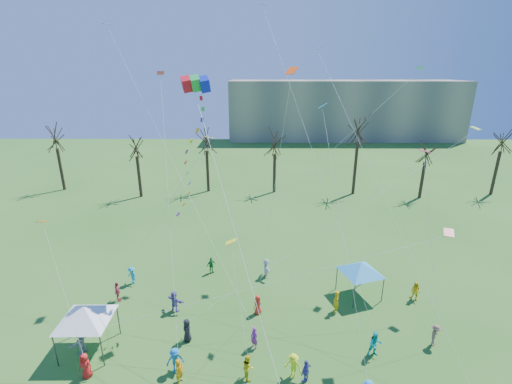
{
  "coord_description": "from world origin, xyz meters",
  "views": [
    {
      "loc": [
        -0.46,
        -14.72,
        17.83
      ],
      "look_at": [
        -0.63,
        5.0,
        11.0
      ],
      "focal_mm": 25.0,
      "sensor_mm": 36.0,
      "label": 1
    }
  ],
  "objects_px": {
    "distant_building": "(344,110)",
    "canopy_tent_white": "(85,314)",
    "big_box_kite": "(195,160)",
    "canopy_tent_blue": "(361,268)"
  },
  "relations": [
    {
      "from": "distant_building",
      "to": "big_box_kite",
      "type": "bearing_deg",
      "value": -110.36
    },
    {
      "from": "canopy_tent_blue",
      "to": "canopy_tent_white",
      "type": "bearing_deg",
      "value": -162.36
    },
    {
      "from": "distant_building",
      "to": "canopy_tent_blue",
      "type": "relative_size",
      "value": 15.52
    },
    {
      "from": "big_box_kite",
      "to": "canopy_tent_blue",
      "type": "bearing_deg",
      "value": 5.15
    },
    {
      "from": "distant_building",
      "to": "canopy_tent_white",
      "type": "bearing_deg",
      "value": -113.49
    },
    {
      "from": "distant_building",
      "to": "canopy_tent_blue",
      "type": "height_order",
      "value": "distant_building"
    },
    {
      "from": "big_box_kite",
      "to": "canopy_tent_blue",
      "type": "height_order",
      "value": "big_box_kite"
    },
    {
      "from": "big_box_kite",
      "to": "canopy_tent_blue",
      "type": "relative_size",
      "value": 5.5
    },
    {
      "from": "canopy_tent_white",
      "to": "canopy_tent_blue",
      "type": "xyz_separation_m",
      "value": [
        19.54,
        6.22,
        -0.25
      ]
    },
    {
      "from": "distant_building",
      "to": "big_box_kite",
      "type": "distance_m",
      "value": 77.5
    }
  ]
}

